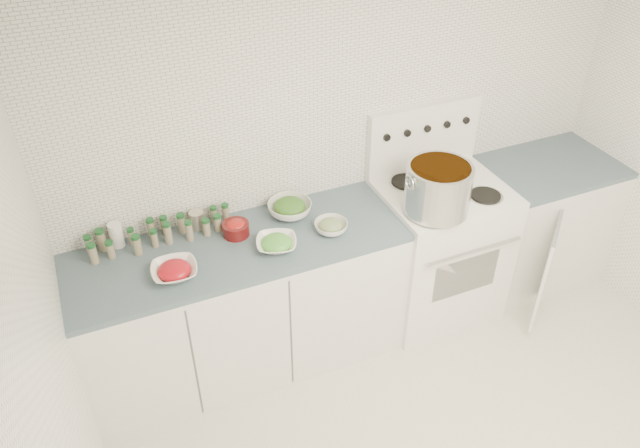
{
  "coord_description": "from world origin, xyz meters",
  "views": [
    {
      "loc": [
        -1.47,
        -1.42,
        3.0
      ],
      "look_at": [
        -0.36,
        1.14,
        0.94
      ],
      "focal_mm": 35.0,
      "sensor_mm": 36.0,
      "label": 1
    }
  ],
  "objects": [
    {
      "name": "bowl_broccoli",
      "position": [
        -0.46,
        1.35,
        0.95
      ],
      "size": [
        0.33,
        0.33,
        0.1
      ],
      "color": "white",
      "rests_on": "counter_left"
    },
    {
      "name": "salt_canister",
      "position": [
        -1.42,
        1.45,
        0.97
      ],
      "size": [
        0.09,
        0.09,
        0.14
      ],
      "primitive_type": "cylinder",
      "rotation": [
        0.0,
        0.0,
        -0.34
      ],
      "color": "white",
      "rests_on": "counter_left"
    },
    {
      "name": "counter_left",
      "position": [
        -0.82,
        1.19,
        0.45
      ],
      "size": [
        1.85,
        0.62,
        0.9
      ],
      "color": "white",
      "rests_on": "ground"
    },
    {
      "name": "bowl_snowpea",
      "position": [
        -0.64,
        1.09,
        0.93
      ],
      "size": [
        0.28,
        0.28,
        0.07
      ],
      "color": "white",
      "rests_on": "counter_left"
    },
    {
      "name": "stock_pot",
      "position": [
        0.3,
        1.0,
        1.1
      ],
      "size": [
        0.39,
        0.37,
        0.28
      ],
      "rotation": [
        0.0,
        0.0,
        -0.06
      ],
      "color": "silver",
      "rests_on": "stove"
    },
    {
      "name": "room_walls",
      "position": [
        0.0,
        0.0,
        1.56
      ],
      "size": [
        3.54,
        3.04,
        2.52
      ],
      "color": "white",
      "rests_on": "ground"
    },
    {
      "name": "counter_right",
      "position": [
        1.3,
        1.19,
        0.45
      ],
      "size": [
        0.89,
        0.9,
        0.9
      ],
      "color": "white",
      "rests_on": "ground"
    },
    {
      "name": "stove",
      "position": [
        0.48,
        1.19,
        0.5
      ],
      "size": [
        0.76,
        0.7,
        1.36
      ],
      "color": "white",
      "rests_on": "ground"
    },
    {
      "name": "bowl_tomato",
      "position": [
        -1.19,
        1.08,
        0.93
      ],
      "size": [
        0.25,
        0.25,
        0.08
      ],
      "color": "white",
      "rests_on": "counter_left"
    },
    {
      "name": "tin_can",
      "position": [
        -0.98,
        1.44,
        0.95
      ],
      "size": [
        0.08,
        0.08,
        0.11
      ],
      "primitive_type": "cylinder",
      "rotation": [
        0.0,
        0.0,
        0.03
      ],
      "color": "#B0A695",
      "rests_on": "counter_left"
    },
    {
      "name": "bowl_pepper",
      "position": [
        -0.8,
        1.29,
        0.94
      ],
      "size": [
        0.15,
        0.15,
        0.09
      ],
      "color": "#4E0D0E",
      "rests_on": "counter_left"
    },
    {
      "name": "spice_cluster",
      "position": [
        -1.22,
        1.4,
        0.96
      ],
      "size": [
        0.79,
        0.16,
        0.13
      ],
      "color": "gray",
      "rests_on": "counter_left"
    },
    {
      "name": "bowl_zucchini",
      "position": [
        -0.31,
        1.11,
        0.93
      ],
      "size": [
        0.23,
        0.23,
        0.08
      ],
      "color": "white",
      "rests_on": "counter_left"
    }
  ]
}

